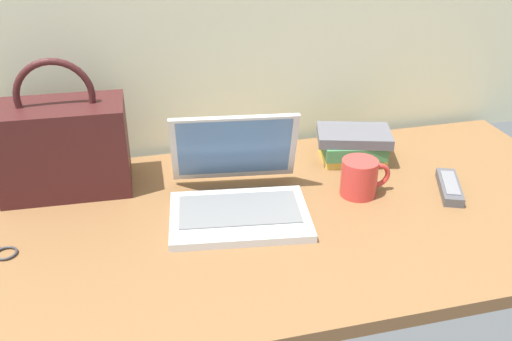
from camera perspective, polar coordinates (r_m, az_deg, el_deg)
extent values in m
cube|color=brown|center=(1.32, 1.61, -5.01)|extent=(1.60, 0.76, 0.03)
cube|color=silver|center=(1.29, -1.62, -4.60)|extent=(0.34, 0.26, 0.02)
cube|color=slate|center=(1.30, -1.68, -3.86)|extent=(0.29, 0.18, 0.00)
cube|color=silver|center=(1.37, -2.19, 2.28)|extent=(0.31, 0.12, 0.19)
cube|color=#4C72A5|center=(1.36, -2.17, 2.26)|extent=(0.28, 0.10, 0.16)
cylinder|color=red|center=(1.40, 10.19, -0.71)|extent=(0.09, 0.09, 0.09)
torus|color=red|center=(1.41, 12.03, -0.47)|extent=(0.06, 0.01, 0.06)
cylinder|color=brown|center=(1.38, 10.32, 0.73)|extent=(0.08, 0.08, 0.00)
cube|color=#4C4C51|center=(1.48, 18.75, -1.66)|extent=(0.10, 0.17, 0.02)
cube|color=slate|center=(1.47, 18.82, -1.24)|extent=(0.08, 0.12, 0.00)
torus|color=#333338|center=(1.29, -23.58, -7.53)|extent=(0.07, 0.07, 0.01)
cube|color=#3F1919|center=(1.44, -18.55, 2.11)|extent=(0.31, 0.17, 0.22)
torus|color=#3F1919|center=(1.40, -19.34, 6.93)|extent=(0.18, 0.02, 0.18)
cube|color=#D8BF4C|center=(1.58, 9.53, 1.46)|extent=(0.18, 0.14, 0.02)
cube|color=#3F7F4C|center=(1.57, 9.61, 2.41)|extent=(0.19, 0.16, 0.04)
cube|color=#595960|center=(1.55, 9.70, 3.45)|extent=(0.22, 0.18, 0.03)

